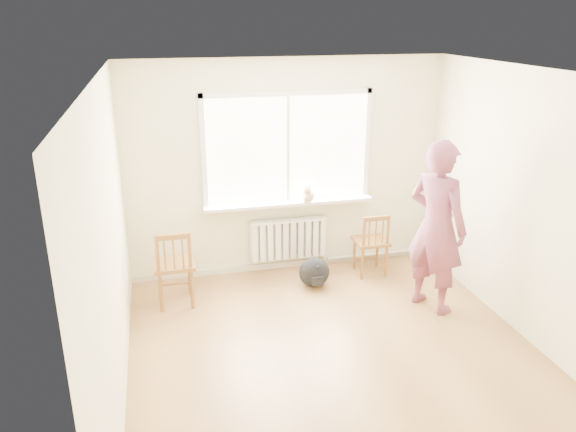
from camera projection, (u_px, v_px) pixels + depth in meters
floor at (341, 363)px, 5.41m from camera, size 4.50×4.50×0.00m
ceiling at (352, 76)px, 4.49m from camera, size 4.50×4.50×0.00m
back_wall at (287, 168)px, 7.01m from camera, size 4.00×0.01×2.70m
window at (287, 144)px, 6.88m from camera, size 2.12×0.05×1.42m
windowsill at (289, 203)px, 7.05m from camera, size 2.15×0.22×0.04m
radiator at (289, 238)px, 7.23m from camera, size 1.00×0.12×0.55m
heating_pipe at (377, 254)px, 7.66m from camera, size 1.40×0.04×0.04m
baseboard at (287, 264)px, 7.44m from camera, size 4.00×0.03×0.08m
chair_left at (174, 268)px, 6.33m from camera, size 0.46×0.44×0.92m
chair_right at (372, 244)px, 7.10m from camera, size 0.42×0.40×0.84m
person at (437, 227)px, 6.13m from camera, size 0.75×0.85×1.95m
cat at (308, 194)px, 6.98m from camera, size 0.24×0.37×0.26m
backpack at (314, 272)px, 6.86m from camera, size 0.41×0.33×0.38m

